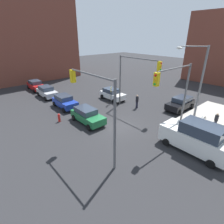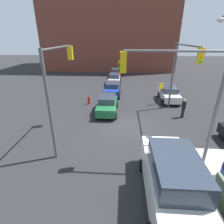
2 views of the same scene
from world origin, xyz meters
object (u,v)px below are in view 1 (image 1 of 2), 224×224
(traffic_signal_se_corner, at_px, (96,101))
(fire_hydrant, at_px, (59,118))
(sedan_white, at_px, (112,94))
(van_white_delivery, at_px, (196,138))
(bicycle_at_crosswalk, at_px, (116,95))
(pedestrian_crossing, at_px, (216,120))
(hatchback_green, at_px, (87,115))
(mailbox_blue, at_px, (199,126))
(hatchback_blue, at_px, (65,101))
(sedan_red, at_px, (36,85))
(sedan_silver, at_px, (47,92))
(traffic_signal_ne_corner, at_px, (176,88))
(pedestrian_waiting, at_px, (137,101))
(street_lamp_corner, at_px, (197,82))
(bicycle_leaning_on_fence, at_px, (202,121))
(traffic_signal_nw_corner, at_px, (134,73))
(hatchback_black, at_px, (181,103))

(traffic_signal_se_corner, relative_size, fire_hydrant, 6.91)
(sedan_white, distance_m, van_white_delivery, 14.26)
(bicycle_at_crosswalk, bearing_deg, pedestrian_crossing, 5.88)
(hatchback_green, bearing_deg, traffic_signal_se_corner, -25.90)
(mailbox_blue, xyz_separation_m, bicycle_at_crosswalk, (-13.00, 1.00, -0.42))
(hatchback_green, height_order, hatchback_blue, same)
(sedan_white, xyz_separation_m, sedan_red, (-12.40, -6.76, 0.00))
(mailbox_blue, bearing_deg, sedan_silver, -161.44)
(traffic_signal_ne_corner, bearing_deg, pedestrian_waiting, 157.37)
(pedestrian_waiting, distance_m, bicycle_at_crosswalk, 4.91)
(fire_hydrant, xyz_separation_m, van_white_delivery, (12.27, 6.00, 0.79))
(street_lamp_corner, relative_size, pedestrian_crossing, 5.02)
(fire_hydrant, xyz_separation_m, bicycle_at_crosswalk, (-1.80, 10.20, -0.14))
(traffic_signal_ne_corner, height_order, street_lamp_corner, street_lamp_corner)
(mailbox_blue, bearing_deg, fire_hydrant, -140.60)
(sedan_white, bearing_deg, bicycle_leaning_on_fence, 10.25)
(sedan_silver, xyz_separation_m, pedestrian_waiting, (12.09, 7.01, 0.11))
(traffic_signal_nw_corner, height_order, fire_hydrant, traffic_signal_nw_corner)
(pedestrian_crossing, bearing_deg, hatchback_green, -34.71)
(hatchback_green, xyz_separation_m, sedan_red, (-16.19, 0.16, 0.00))
(sedan_white, bearing_deg, hatchback_blue, -104.66)
(traffic_signal_ne_corner, bearing_deg, bicycle_leaning_on_fence, 76.84)
(fire_hydrant, relative_size, van_white_delivery, 0.17)
(street_lamp_corner, xyz_separation_m, pedestrian_crossing, (1.89, 1.83, -3.88))
(fire_hydrant, relative_size, hatchback_green, 0.22)
(mailbox_blue, bearing_deg, traffic_signal_ne_corner, -124.11)
(sedan_silver, bearing_deg, hatchback_black, 34.28)
(mailbox_blue, height_order, van_white_delivery, van_white_delivery)
(hatchback_black, bearing_deg, bicycle_leaning_on_fence, -27.40)
(sedan_red, distance_m, pedestrian_crossing, 27.40)
(traffic_signal_ne_corner, bearing_deg, sedan_white, 167.33)
(pedestrian_crossing, bearing_deg, traffic_signal_nw_corner, -60.83)
(traffic_signal_ne_corner, height_order, hatchback_green, traffic_signal_ne_corner)
(traffic_signal_se_corner, bearing_deg, pedestrian_crossing, 70.00)
(sedan_white, distance_m, hatchback_black, 9.48)
(street_lamp_corner, bearing_deg, traffic_signal_se_corner, -103.61)
(hatchback_black, bearing_deg, sedan_red, -152.57)
(sedan_red, relative_size, van_white_delivery, 0.81)
(mailbox_blue, relative_size, sedan_white, 0.36)
(traffic_signal_nw_corner, height_order, pedestrian_crossing, traffic_signal_nw_corner)
(sedan_white, relative_size, bicycle_at_crosswalk, 2.27)
(pedestrian_waiting, bearing_deg, traffic_signal_ne_corner, -150.87)
(traffic_signal_se_corner, xyz_separation_m, traffic_signal_ne_corner, (2.03, 6.99, -0.00))
(sedan_silver, xyz_separation_m, van_white_delivery, (21.36, 3.61, 0.44))
(sedan_red, height_order, bicycle_leaning_on_fence, sedan_red)
(sedan_white, xyz_separation_m, van_white_delivery, (13.89, -3.19, 0.44))
(sedan_red, bearing_deg, traffic_signal_ne_corner, 10.26)
(fire_hydrant, xyz_separation_m, hatchback_blue, (-3.38, 2.44, 0.36))
(traffic_signal_ne_corner, xyz_separation_m, hatchback_green, (-7.32, -4.42, -3.78))
(traffic_signal_ne_corner, bearing_deg, hatchback_blue, -161.72)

